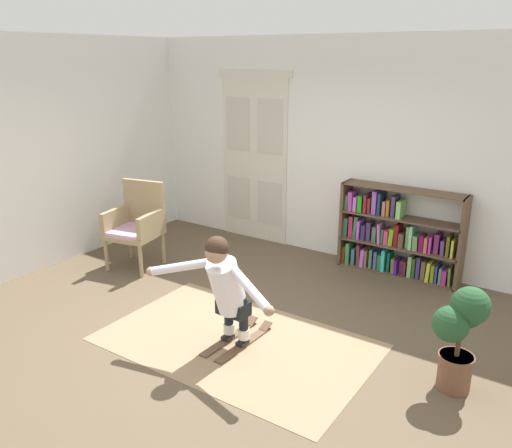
{
  "coord_description": "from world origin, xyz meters",
  "views": [
    {
      "loc": [
        2.86,
        -3.68,
        2.65
      ],
      "look_at": [
        0.11,
        0.41,
        1.05
      ],
      "focal_mm": 36.71,
      "sensor_mm": 36.0,
      "label": 1
    }
  ],
  "objects_px": {
    "skis_pair": "(238,339)",
    "person_skier": "(225,285)",
    "potted_plant": "(461,328)",
    "bookshelf": "(394,237)",
    "wicker_chair": "(137,223)"
  },
  "relations": [
    {
      "from": "bookshelf",
      "to": "wicker_chair",
      "type": "xyz_separation_m",
      "value": [
        -2.86,
        -1.6,
        0.1
      ]
    },
    {
      "from": "bookshelf",
      "to": "potted_plant",
      "type": "relative_size",
      "value": 1.67
    },
    {
      "from": "potted_plant",
      "to": "skis_pair",
      "type": "xyz_separation_m",
      "value": [
        -1.92,
        -0.4,
        -0.53
      ]
    },
    {
      "from": "potted_plant",
      "to": "person_skier",
      "type": "height_order",
      "value": "person_skier"
    },
    {
      "from": "bookshelf",
      "to": "wicker_chair",
      "type": "relative_size",
      "value": 1.39
    },
    {
      "from": "bookshelf",
      "to": "person_skier",
      "type": "bearing_deg",
      "value": -103.69
    },
    {
      "from": "skis_pair",
      "to": "bookshelf",
      "type": "bearing_deg",
      "value": 75.48
    },
    {
      "from": "wicker_chair",
      "to": "potted_plant",
      "type": "xyz_separation_m",
      "value": [
        4.15,
        -0.46,
        -0.03
      ]
    },
    {
      "from": "wicker_chair",
      "to": "person_skier",
      "type": "xyz_separation_m",
      "value": [
        2.22,
        -1.03,
        0.08
      ]
    },
    {
      "from": "potted_plant",
      "to": "skis_pair",
      "type": "distance_m",
      "value": 2.04
    },
    {
      "from": "person_skier",
      "to": "skis_pair",
      "type": "bearing_deg",
      "value": 87.99
    },
    {
      "from": "skis_pair",
      "to": "person_skier",
      "type": "bearing_deg",
      "value": -92.01
    },
    {
      "from": "wicker_chair",
      "to": "potted_plant",
      "type": "height_order",
      "value": "wicker_chair"
    },
    {
      "from": "wicker_chair",
      "to": "person_skier",
      "type": "bearing_deg",
      "value": -25.0
    },
    {
      "from": "bookshelf",
      "to": "potted_plant",
      "type": "height_order",
      "value": "bookshelf"
    }
  ]
}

